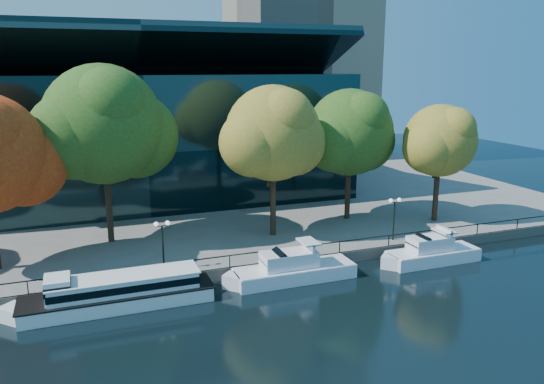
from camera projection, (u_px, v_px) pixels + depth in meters
name	position (u px, v px, depth m)	size (l,w,h in m)	color
ground	(242.00, 294.00, 40.36)	(160.00, 160.00, 0.00)	black
promenade	(164.00, 188.00, 73.41)	(90.00, 67.08, 1.00)	slate
railing	(230.00, 256.00, 42.88)	(88.20, 0.08, 0.99)	black
convention_building	(135.00, 135.00, 66.02)	(50.00, 24.57, 21.43)	black
tour_boat	(113.00, 291.00, 37.89)	(14.73, 3.29, 2.79)	white
cruiser_near	(290.00, 269.00, 42.62)	(10.99, 2.83, 3.18)	white
cruiser_far	(429.00, 252.00, 46.49)	(9.43, 2.61, 3.08)	white
tree_2	(106.00, 127.00, 46.92)	(13.30, 10.90, 16.19)	black
tree_3	(275.00, 135.00, 49.12)	(11.13, 9.13, 14.29)	black
tree_4	(352.00, 134.00, 54.82)	(11.21, 9.19, 13.71)	black
tree_5	(441.00, 142.00, 54.26)	(9.30, 7.62, 12.19)	black
lamp_1	(162.00, 234.00, 41.81)	(1.26, 0.36, 4.03)	black
lamp_2	(394.00, 209.00, 49.07)	(1.26, 0.36, 4.03)	black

